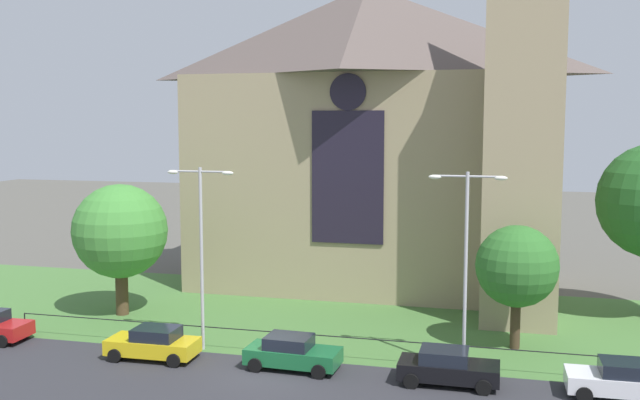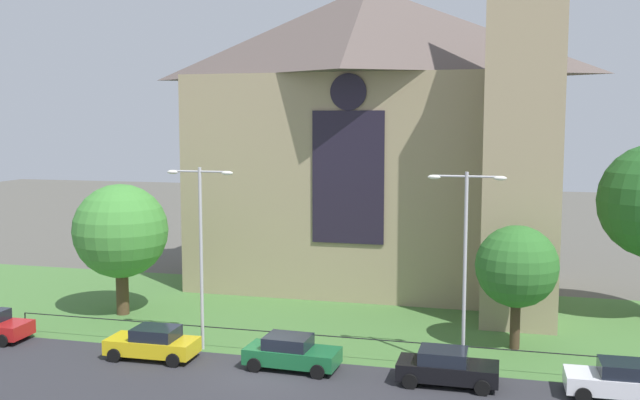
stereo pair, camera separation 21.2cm
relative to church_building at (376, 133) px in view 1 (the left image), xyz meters
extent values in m
plane|color=#56544C|center=(-1.53, -8.41, -10.27)|extent=(160.00, 160.00, 0.00)
cube|color=#2D2D33|center=(-1.53, -20.41, -10.27)|extent=(120.00, 8.00, 0.01)
cube|color=#477538|center=(-1.53, -10.41, -10.27)|extent=(120.00, 20.00, 0.01)
cube|color=tan|center=(-0.77, 0.63, -3.27)|extent=(22.00, 12.00, 14.00)
pyramid|color=#594C47|center=(-0.77, 0.63, 6.73)|extent=(22.00, 12.00, 6.00)
cube|color=black|center=(-0.77, -5.42, -2.57)|extent=(4.40, 0.16, 8.00)
cylinder|color=black|center=(-0.77, -5.42, 2.53)|extent=(2.20, 0.15, 2.20)
cube|color=tan|center=(9.23, -7.37, -1.27)|extent=(4.00, 4.00, 18.00)
cylinder|color=black|center=(-0.77, -15.91, -9.17)|extent=(29.96, 0.05, 0.05)
cylinder|color=black|center=(-15.75, -15.91, -9.72)|extent=(0.07, 0.07, 1.10)
cylinder|color=black|center=(-8.26, -15.91, -9.72)|extent=(0.06, 0.07, 1.10)
cylinder|color=black|center=(-0.77, -15.91, -9.72)|extent=(0.06, 0.07, 1.10)
cylinder|color=black|center=(6.72, -15.91, -9.72)|extent=(0.07, 0.07, 1.10)
cylinder|color=#423021|center=(9.05, -12.12, -8.97)|extent=(0.48, 0.48, 2.60)
sphere|color=#2D6B28|center=(9.05, -12.12, -6.18)|extent=(3.99, 3.99, 3.99)
cylinder|color=#4C3823|center=(-12.76, -11.20, -8.85)|extent=(0.71, 0.71, 2.85)
sphere|color=#428C38|center=(-12.76, -11.20, -5.42)|extent=(5.36, 5.36, 5.36)
cylinder|color=#B2B2B7|center=(-5.69, -16.01, -5.83)|extent=(0.16, 0.16, 8.89)
cylinder|color=#B2B2B7|center=(-6.39, -16.01, -1.58)|extent=(1.40, 0.10, 0.10)
cylinder|color=#B2B2B7|center=(-4.99, -16.01, -1.58)|extent=(1.40, 0.10, 0.10)
ellipsoid|color=white|center=(-7.09, -16.01, -1.63)|extent=(0.57, 0.26, 0.20)
ellipsoid|color=white|center=(-4.29, -16.01, -1.63)|extent=(0.57, 0.26, 0.20)
cylinder|color=#B2B2B7|center=(6.78, -16.01, -5.82)|extent=(0.16, 0.16, 8.90)
cylinder|color=#B2B2B7|center=(6.08, -16.01, -1.58)|extent=(1.40, 0.10, 0.10)
cylinder|color=#B2B2B7|center=(7.48, -16.01, -1.58)|extent=(1.40, 0.10, 0.10)
ellipsoid|color=white|center=(5.38, -16.01, -1.63)|extent=(0.57, 0.26, 0.20)
ellipsoid|color=white|center=(8.18, -16.01, -1.63)|extent=(0.57, 0.26, 0.20)
cylinder|color=black|center=(-15.40, -16.39, -9.95)|extent=(0.64, 0.23, 0.64)
cylinder|color=black|center=(-15.37, -18.19, -9.95)|extent=(0.64, 0.23, 0.64)
cube|color=gold|center=(-7.41, -17.89, -9.66)|extent=(4.22, 1.86, 0.70)
cube|color=black|center=(-7.21, -17.89, -9.04)|extent=(2.02, 1.63, 0.55)
cylinder|color=black|center=(-8.87, -18.81, -9.95)|extent=(0.64, 0.23, 0.64)
cylinder|color=black|center=(-8.89, -17.01, -9.95)|extent=(0.64, 0.23, 0.64)
cylinder|color=black|center=(-5.93, -18.77, -9.95)|extent=(0.64, 0.23, 0.64)
cylinder|color=black|center=(-5.95, -16.97, -9.95)|extent=(0.64, 0.23, 0.64)
cube|color=#196033|center=(-0.65, -17.62, -9.66)|extent=(4.28, 1.99, 0.70)
cube|color=black|center=(-0.85, -17.61, -9.04)|extent=(2.07, 1.69, 0.55)
cylinder|color=black|center=(0.86, -16.79, -9.95)|extent=(0.65, 0.25, 0.64)
cylinder|color=black|center=(0.78, -18.59, -9.95)|extent=(0.65, 0.25, 0.64)
cylinder|color=black|center=(-2.07, -16.65, -9.95)|extent=(0.65, 0.25, 0.64)
cylinder|color=black|center=(-2.16, -18.45, -9.95)|extent=(0.65, 0.25, 0.64)
cube|color=black|center=(6.26, -17.84, -9.66)|extent=(4.21, 1.82, 0.70)
cube|color=black|center=(6.06, -17.84, -9.04)|extent=(2.01, 1.61, 0.55)
cylinder|color=black|center=(7.74, -16.95, -9.95)|extent=(0.64, 0.22, 0.64)
cylinder|color=black|center=(7.73, -18.75, -9.95)|extent=(0.64, 0.22, 0.64)
cylinder|color=black|center=(4.80, -16.94, -9.95)|extent=(0.64, 0.22, 0.64)
cylinder|color=black|center=(4.79, -18.74, -9.95)|extent=(0.64, 0.22, 0.64)
cube|color=silver|center=(13.06, -17.65, -9.66)|extent=(4.23, 1.88, 0.70)
cube|color=black|center=(13.26, -17.65, -9.04)|extent=(2.03, 1.64, 0.55)
cylinder|color=black|center=(11.61, -18.58, -9.95)|extent=(0.64, 0.23, 0.64)
cylinder|color=black|center=(11.58, -16.78, -9.95)|extent=(0.64, 0.23, 0.64)
camera|label=1|loc=(8.23, -47.80, 0.81)|focal=40.58mm
camera|label=2|loc=(8.43, -47.74, 0.81)|focal=40.58mm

